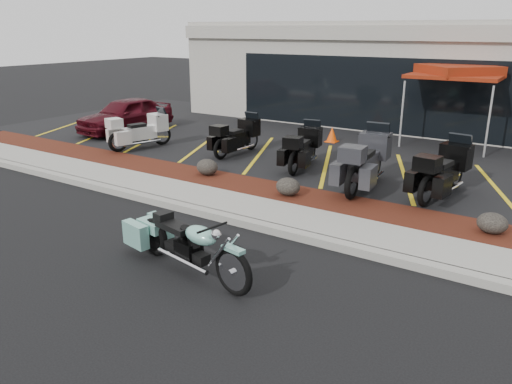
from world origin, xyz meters
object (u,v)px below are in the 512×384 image
Objects in this scene: hero_cruiser at (233,265)px; touring_white at (162,126)px; parked_car at (126,115)px; popup_canopy at (458,73)px; traffic_cone at (332,134)px.

touring_white is (-7.36, 6.35, 0.27)m from hero_cruiser.
popup_canopy reaches higher than parked_car.
traffic_cone is (4.41, 3.41, -0.36)m from touring_white.
hero_cruiser is at bearing -31.64° from parked_car.
traffic_cone is at bearing -35.37° from touring_white.
traffic_cone is at bearing 24.27° from parked_car.
parked_car is at bearing -163.65° from popup_canopy.
popup_canopy is at bearing 26.92° from parked_car.
parked_car is 7.29× the size of traffic_cone.
touring_white reaches higher than hero_cruiser.
hero_cruiser is 12.29m from parked_car.
popup_canopy is (0.43, 11.53, 1.93)m from hero_cruiser.
traffic_cone is (7.00, 2.53, -0.37)m from parked_car.
parked_car is (-2.58, 0.88, 0.01)m from touring_white.
touring_white is 9.49m from popup_canopy.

